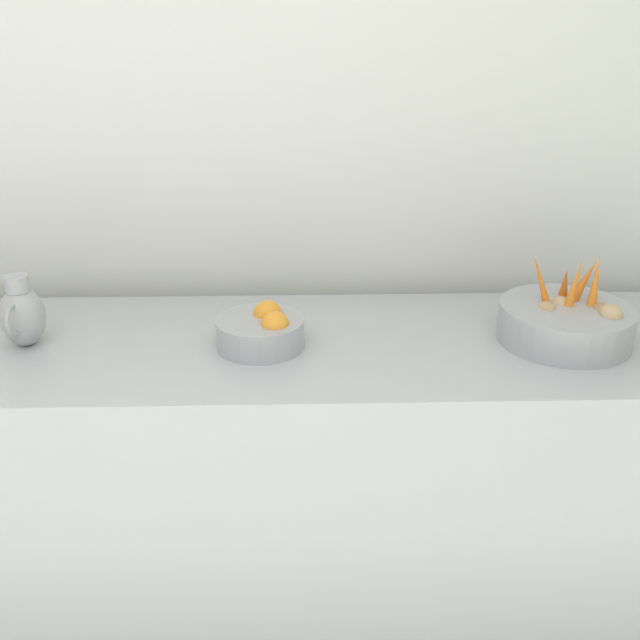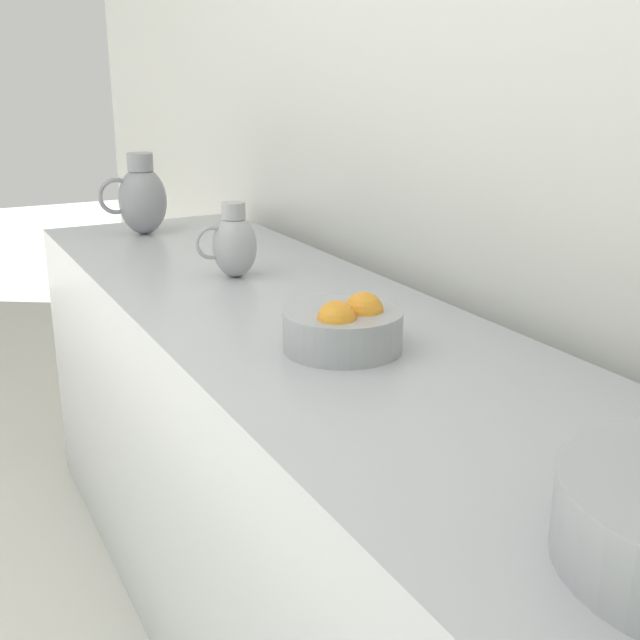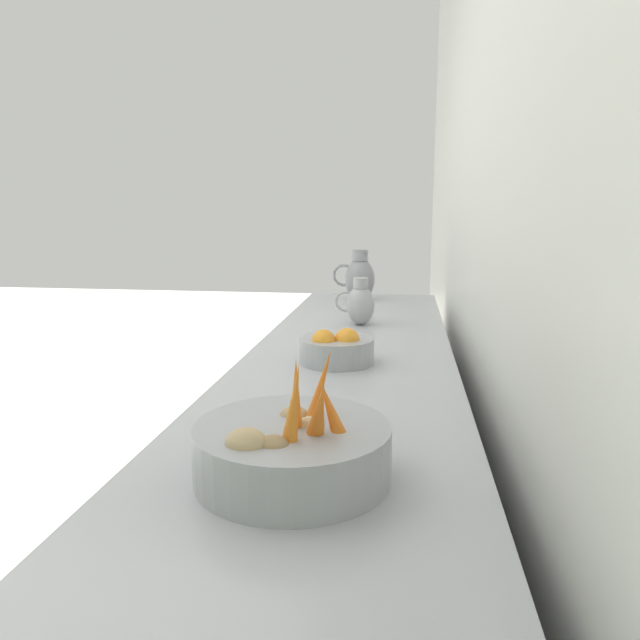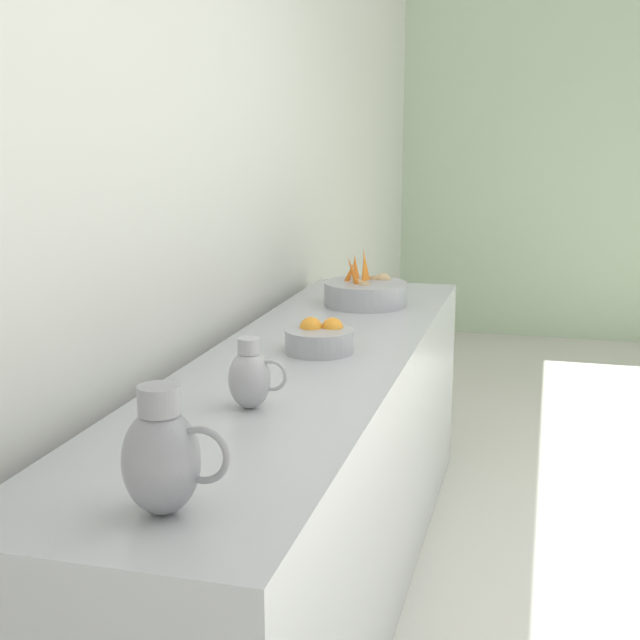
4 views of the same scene
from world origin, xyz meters
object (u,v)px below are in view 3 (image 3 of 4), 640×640
orange_bowl (337,349)px  metal_pitcher_short (360,304)px  metal_pitcher_tall (359,278)px  vegetable_colander (293,450)px

orange_bowl → metal_pitcher_short: 0.61m
orange_bowl → metal_pitcher_short: (-0.02, -0.61, 0.04)m
metal_pitcher_tall → metal_pitcher_short: (-0.05, 0.64, -0.03)m
vegetable_colander → metal_pitcher_short: 1.40m
vegetable_colander → orange_bowl: bearing=-89.0°
vegetable_colander → metal_pitcher_short: (-0.01, -1.40, 0.03)m
vegetable_colander → orange_bowl: (0.01, -0.79, -0.01)m
vegetable_colander → metal_pitcher_short: bearing=-90.5°
metal_pitcher_tall → metal_pitcher_short: size_ratio=1.34×
orange_bowl → metal_pitcher_tall: (0.03, -1.26, 0.07)m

